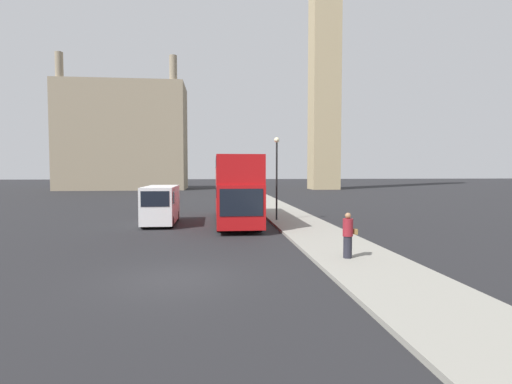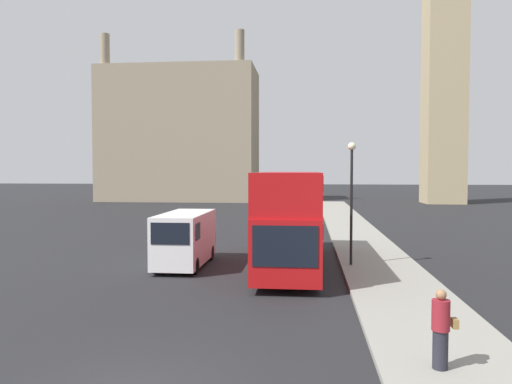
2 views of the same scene
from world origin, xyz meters
The scene contains 5 objects.
building_block_distant centered at (-15.18, 63.17, 9.64)m, with size 22.30×10.91×23.43m.
red_double_decker_bus centered at (2.71, 13.64, 2.43)m, with size 2.63×11.48×4.33m.
white_van centered at (-2.12, 13.10, 1.32)m, with size 1.94×5.10×2.46m.
pedestrian centered at (6.33, 1.70, 1.01)m, with size 0.54×0.38×1.72m.
street_lamp centered at (5.45, 13.53, 3.80)m, with size 0.36×0.36×5.53m.
Camera 2 is at (3.45, -9.20, 4.42)m, focal length 35.00 mm.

